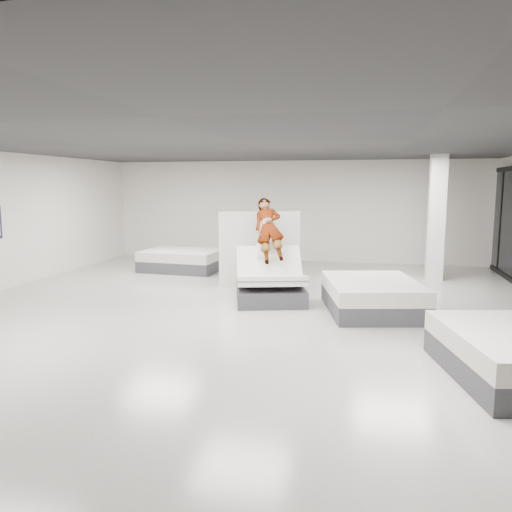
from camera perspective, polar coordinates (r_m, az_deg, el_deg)
name	(u,v)px	position (r m, az deg, el deg)	size (l,w,h in m)	color
room	(241,231)	(9.23, -1.77, 2.89)	(14.00, 14.04, 3.20)	#AEACA4
hero_bed	(270,284)	(10.63, 1.59, -3.16)	(1.85, 2.17, 1.20)	#3D3D43
person	(269,242)	(10.82, 1.47, 1.56)	(0.60, 0.39, 1.65)	slate
remote	(280,253)	(10.52, 2.81, 0.30)	(0.05, 0.14, 0.03)	black
divider_panel	(260,249)	(12.12, 0.43, 0.85)	(1.99, 0.09, 1.81)	silver
flat_bed_right_far	(372,296)	(9.96, 13.15, -4.47)	(2.13, 2.55, 0.61)	#3D3D43
flat_bed_left_far	(183,260)	(14.46, -8.39, -0.49)	(2.26, 1.76, 0.59)	#3D3D43
column	(436,218)	(13.54, 19.92, 4.09)	(0.40, 0.40, 3.20)	silver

